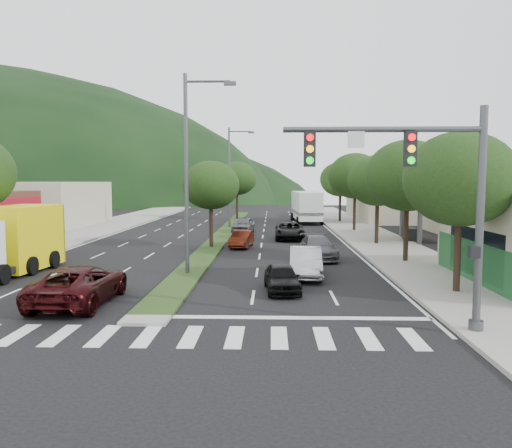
{
  "coord_description": "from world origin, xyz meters",
  "views": [
    {
      "loc": [
        4.27,
        -16.82,
        4.77
      ],
      "look_at": [
        3.35,
        11.97,
        2.25
      ],
      "focal_mm": 35.0,
      "sensor_mm": 36.0,
      "label": 1
    }
  ],
  "objects_px": {
    "tree_r_b": "(407,176)",
    "tree_r_d": "(355,176)",
    "streetlight_mid": "(231,172)",
    "streetlight_near": "(190,164)",
    "tree_med_near": "(211,185)",
    "tree_med_far": "(237,178)",
    "car_queue_c": "(242,239)",
    "traffic_signal": "(429,184)",
    "car_queue_e": "(243,225)",
    "tree_r_c": "(378,181)",
    "sedan_silver": "(306,262)",
    "suv_maroon": "(80,284)",
    "tree_r_e": "(340,179)",
    "car_queue_a": "(282,278)",
    "car_queue_d": "(290,231)",
    "motorhome": "(306,206)",
    "tree_r_a": "(460,179)",
    "box_truck": "(12,242)",
    "car_queue_b": "(318,247)"
  },
  "relations": [
    {
      "from": "car_queue_e",
      "to": "motorhome",
      "type": "xyz_separation_m",
      "value": [
        6.49,
        11.43,
        1.14
      ]
    },
    {
      "from": "tree_r_e",
      "to": "car_queue_e",
      "type": "height_order",
      "value": "tree_r_e"
    },
    {
      "from": "streetlight_near",
      "to": "car_queue_e",
      "type": "xyz_separation_m",
      "value": [
        1.47,
        20.43,
        -4.86
      ]
    },
    {
      "from": "traffic_signal",
      "to": "car_queue_e",
      "type": "bearing_deg",
      "value": 103.79
    },
    {
      "from": "tree_r_d",
      "to": "motorhome",
      "type": "distance_m",
      "value": 11.09
    },
    {
      "from": "streetlight_near",
      "to": "streetlight_mid",
      "type": "height_order",
      "value": "same"
    },
    {
      "from": "streetlight_near",
      "to": "box_truck",
      "type": "xyz_separation_m",
      "value": [
        -9.21,
        0.04,
        -3.95
      ]
    },
    {
      "from": "tree_r_e",
      "to": "car_queue_c",
      "type": "bearing_deg",
      "value": -114.6
    },
    {
      "from": "tree_r_a",
      "to": "tree_r_e",
      "type": "relative_size",
      "value": 0.99
    },
    {
      "from": "motorhome",
      "to": "suv_maroon",
      "type": "bearing_deg",
      "value": -109.72
    },
    {
      "from": "traffic_signal",
      "to": "suv_maroon",
      "type": "xyz_separation_m",
      "value": [
        -12.2,
        3.54,
        -3.89
      ]
    },
    {
      "from": "tree_med_near",
      "to": "streetlight_mid",
      "type": "relative_size",
      "value": 0.6
    },
    {
      "from": "car_queue_c",
      "to": "car_queue_e",
      "type": "bearing_deg",
      "value": 99.88
    },
    {
      "from": "car_queue_a",
      "to": "sedan_silver",
      "type": "bearing_deg",
      "value": 64.63
    },
    {
      "from": "streetlight_mid",
      "to": "streetlight_near",
      "type": "bearing_deg",
      "value": -90.0
    },
    {
      "from": "tree_med_far",
      "to": "car_queue_d",
      "type": "height_order",
      "value": "tree_med_far"
    },
    {
      "from": "tree_r_a",
      "to": "tree_r_e",
      "type": "height_order",
      "value": "tree_r_e"
    },
    {
      "from": "streetlight_mid",
      "to": "car_queue_e",
      "type": "height_order",
      "value": "streetlight_mid"
    },
    {
      "from": "sedan_silver",
      "to": "suv_maroon",
      "type": "xyz_separation_m",
      "value": [
        -9.12,
        -5.67,
        0.03
      ]
    },
    {
      "from": "car_queue_a",
      "to": "tree_r_b",
      "type": "bearing_deg",
      "value": 41.52
    },
    {
      "from": "tree_r_d",
      "to": "tree_r_e",
      "type": "relative_size",
      "value": 1.07
    },
    {
      "from": "car_queue_d",
      "to": "motorhome",
      "type": "relative_size",
      "value": 0.54
    },
    {
      "from": "tree_r_c",
      "to": "suv_maroon",
      "type": "xyz_separation_m",
      "value": [
        -15.18,
        -18.0,
        -3.99
      ]
    },
    {
      "from": "traffic_signal",
      "to": "tree_r_d",
      "type": "bearing_deg",
      "value": 84.62
    },
    {
      "from": "tree_med_far",
      "to": "suv_maroon",
      "type": "distance_m",
      "value": 42.33
    },
    {
      "from": "car_queue_e",
      "to": "streetlight_near",
      "type": "bearing_deg",
      "value": -87.14
    },
    {
      "from": "car_queue_e",
      "to": "car_queue_d",
      "type": "bearing_deg",
      "value": -44.1
    },
    {
      "from": "tree_r_a",
      "to": "motorhome",
      "type": "xyz_separation_m",
      "value": [
        -3.84,
        35.86,
        -2.96
      ]
    },
    {
      "from": "tree_r_a",
      "to": "car_queue_c",
      "type": "xyz_separation_m",
      "value": [
        -9.88,
        14.43,
        -4.22
      ]
    },
    {
      "from": "tree_med_far",
      "to": "car_queue_c",
      "type": "height_order",
      "value": "tree_med_far"
    },
    {
      "from": "tree_r_b",
      "to": "tree_r_c",
      "type": "height_order",
      "value": "tree_r_b"
    },
    {
      "from": "tree_r_e",
      "to": "car_queue_c",
      "type": "height_order",
      "value": "tree_r_e"
    },
    {
      "from": "tree_med_near",
      "to": "sedan_silver",
      "type": "distance_m",
      "value": 12.48
    },
    {
      "from": "tree_med_near",
      "to": "suv_maroon",
      "type": "xyz_separation_m",
      "value": [
        -3.18,
        -16.0,
        -3.67
      ]
    },
    {
      "from": "streetlight_mid",
      "to": "traffic_signal",
      "type": "bearing_deg",
      "value": -75.67
    },
    {
      "from": "tree_r_c",
      "to": "car_queue_d",
      "type": "relative_size",
      "value": 1.29
    },
    {
      "from": "tree_r_d",
      "to": "car_queue_c",
      "type": "distance_m",
      "value": 15.89
    },
    {
      "from": "traffic_signal",
      "to": "tree_r_c",
      "type": "xyz_separation_m",
      "value": [
        2.97,
        21.54,
        0.1
      ]
    },
    {
      "from": "traffic_signal",
      "to": "car_queue_d",
      "type": "distance_m",
      "value": 25.5
    },
    {
      "from": "sedan_silver",
      "to": "car_queue_e",
      "type": "relative_size",
      "value": 1.04
    },
    {
      "from": "suv_maroon",
      "to": "car_queue_a",
      "type": "distance_m",
      "value": 8.22
    },
    {
      "from": "tree_med_far",
      "to": "tree_med_near",
      "type": "bearing_deg",
      "value": -90.0
    },
    {
      "from": "car_queue_b",
      "to": "motorhome",
      "type": "distance_m",
      "value": 26.48
    },
    {
      "from": "tree_med_near",
      "to": "car_queue_d",
      "type": "xyz_separation_m",
      "value": [
        5.71,
        5.43,
        -3.73
      ]
    },
    {
      "from": "tree_r_c",
      "to": "car_queue_c",
      "type": "bearing_deg",
      "value": -170.98
    },
    {
      "from": "motorhome",
      "to": "car_queue_d",
      "type": "bearing_deg",
      "value": -101.53
    },
    {
      "from": "streetlight_mid",
      "to": "car_queue_b",
      "type": "relative_size",
      "value": 2.1
    },
    {
      "from": "streetlight_near",
      "to": "suv_maroon",
      "type": "distance_m",
      "value": 8.41
    },
    {
      "from": "tree_r_e",
      "to": "tree_med_far",
      "type": "xyz_separation_m",
      "value": [
        -12.0,
        4.0,
        0.11
      ]
    },
    {
      "from": "tree_r_b",
      "to": "tree_r_d",
      "type": "relative_size",
      "value": 0.97
    }
  ]
}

